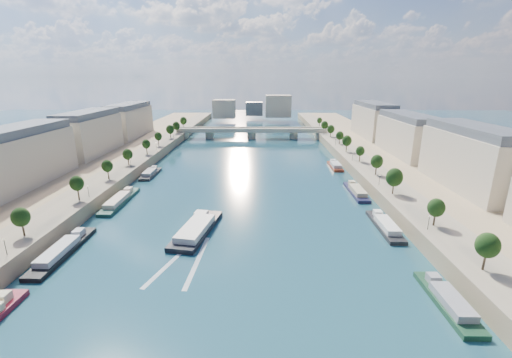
{
  "coord_description": "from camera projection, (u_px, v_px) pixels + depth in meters",
  "views": [
    {
      "loc": [
        6.85,
        -40.86,
        45.14
      ],
      "look_at": [
        5.07,
        92.98,
        5.0
      ],
      "focal_mm": 24.0,
      "sensor_mm": 36.0,
      "label": 1
    }
  ],
  "objects": [
    {
      "name": "trees_right",
      "position": [
        367.0,
        157.0,
        153.83
      ],
      "size": [
        4.8,
        268.8,
        8.26
      ],
      "color": "#382B1E",
      "rests_on": "ground"
    },
    {
      "name": "tour_barge",
      "position": [
        197.0,
        229.0,
        103.02
      ],
      "size": [
        12.67,
        28.8,
        3.79
      ],
      "rotation": [
        0.0,
        0.0,
        -0.17
      ],
      "color": "black",
      "rests_on": "ground"
    },
    {
      "name": "bridge",
      "position": [
        252.0,
        132.0,
        259.2
      ],
      "size": [
        112.0,
        12.0,
        8.15
      ],
      "color": "#C1B79E",
      "rests_on": "ground"
    },
    {
      "name": "quay_left",
      "position": [
        79.0,
        179.0,
        148.17
      ],
      "size": [
        44.0,
        520.0,
        5.0
      ],
      "primitive_type": "cube",
      "color": "#9E8460",
      "rests_on": "ground"
    },
    {
      "name": "lamps_right",
      "position": [
        364.0,
        165.0,
        149.85
      ],
      "size": [
        0.36,
        200.36,
        4.28
      ],
      "color": "black",
      "rests_on": "ground"
    },
    {
      "name": "buildings_right",
      "position": [
        434.0,
        143.0,
        153.65
      ],
      "size": [
        16.0,
        226.0,
        23.2
      ],
      "color": "beige",
      "rests_on": "ground"
    },
    {
      "name": "ground",
      "position": [
        245.0,
        185.0,
        147.96
      ],
      "size": [
        700.0,
        700.0,
        0.0
      ],
      "primitive_type": "plane",
      "color": "#0D2C3B",
      "rests_on": "ground"
    },
    {
      "name": "quay_right",
      "position": [
        412.0,
        180.0,
        146.33
      ],
      "size": [
        44.0,
        520.0,
        5.0
      ],
      "primitive_type": "cube",
      "color": "#9E8460",
      "rests_on": "ground"
    },
    {
      "name": "lamps_left",
      "position": [
        112.0,
        174.0,
        136.82
      ],
      "size": [
        0.36,
        200.36,
        4.28
      ],
      "color": "black",
      "rests_on": "ground"
    },
    {
      "name": "trees_left",
      "position": [
        117.0,
        160.0,
        147.57
      ],
      "size": [
        4.8,
        268.8,
        8.26
      ],
      "color": "#382B1E",
      "rests_on": "ground"
    },
    {
      "name": "pave_right",
      "position": [
        378.0,
        175.0,
        145.79
      ],
      "size": [
        14.0,
        520.0,
        0.1
      ],
      "primitive_type": "cube",
      "color": "gray",
      "rests_on": "quay_right"
    },
    {
      "name": "moored_barges_right",
      "position": [
        388.0,
        229.0,
        103.29
      ],
      "size": [
        5.0,
        163.41,
        3.6
      ],
      "color": "black",
      "rests_on": "ground"
    },
    {
      "name": "moored_barges_left",
      "position": [
        71.0,
        243.0,
        94.72
      ],
      "size": [
        5.0,
        159.27,
        3.6
      ],
      "color": "#1A273B",
      "rests_on": "ground"
    },
    {
      "name": "skyline",
      "position": [
        257.0,
        107.0,
        353.97
      ],
      "size": [
        79.0,
        42.0,
        22.0
      ],
      "color": "beige",
      "rests_on": "ground"
    },
    {
      "name": "buildings_left",
      "position": [
        59.0,
        142.0,
        155.82
      ],
      "size": [
        16.0,
        226.0,
        23.2
      ],
      "color": "beige",
      "rests_on": "ground"
    },
    {
      "name": "wake",
      "position": [
        185.0,
        261.0,
        87.42
      ],
      "size": [
        12.06,
        26.03,
        0.04
      ],
      "color": "silver",
      "rests_on": "ground"
    },
    {
      "name": "pave_left",
      "position": [
        112.0,
        174.0,
        147.24
      ],
      "size": [
        14.0,
        520.0,
        0.1
      ],
      "primitive_type": "cube",
      "color": "gray",
      "rests_on": "quay_left"
    }
  ]
}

